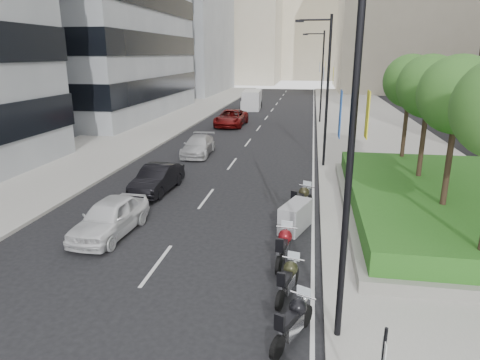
% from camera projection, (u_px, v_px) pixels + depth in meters
% --- Properties ---
extents(ground, '(160.00, 160.00, 0.00)m').
position_uv_depth(ground, '(158.00, 346.00, 10.39)').
color(ground, black).
rests_on(ground, ground).
extents(sidewalk_right, '(10.00, 100.00, 0.15)m').
position_uv_depth(sidewalk_right, '(375.00, 134.00, 37.33)').
color(sidewalk_right, '#9E9B93').
rests_on(sidewalk_right, ground).
extents(sidewalk_left, '(8.00, 100.00, 0.15)m').
position_uv_depth(sidewalk_left, '(147.00, 128.00, 40.64)').
color(sidewalk_left, '#9E9B93').
rests_on(sidewalk_left, ground).
extents(lane_edge, '(0.12, 100.00, 0.01)m').
position_uv_depth(lane_edge, '(314.00, 133.00, 38.18)').
color(lane_edge, silver).
rests_on(lane_edge, ground).
extents(lane_centre, '(0.12, 100.00, 0.01)m').
position_uv_depth(lane_centre, '(256.00, 132.00, 39.00)').
color(lane_centre, silver).
rests_on(lane_centre, ground).
extents(building_grey_far, '(22.00, 26.00, 30.00)m').
position_uv_depth(building_grey_far, '(161.00, 6.00, 76.13)').
color(building_grey_far, gray).
rests_on(building_grey_far, ground).
extents(building_cream_left, '(26.00, 24.00, 34.00)m').
position_uv_depth(building_cream_left, '(226.00, 10.00, 102.99)').
color(building_cream_left, '#B7AD93').
rests_on(building_cream_left, ground).
extents(building_cream_centre, '(30.00, 24.00, 38.00)m').
position_uv_depth(building_cream_centre, '(311.00, 8.00, 118.19)').
color(building_cream_centre, '#B7AD93').
rests_on(building_cream_centre, ground).
extents(planter, '(10.00, 14.00, 0.40)m').
position_uv_depth(planter, '(463.00, 213.00, 18.18)').
color(planter, gray).
rests_on(planter, sidewalk_right).
extents(hedge, '(9.40, 13.40, 0.80)m').
position_uv_depth(hedge, '(466.00, 199.00, 18.01)').
color(hedge, '#225117').
rests_on(hedge, planter).
extents(tree_1, '(2.80, 2.80, 6.30)m').
position_uv_depth(tree_1, '(458.00, 95.00, 15.08)').
color(tree_1, '#332319').
rests_on(tree_1, planter).
extents(tree_2, '(2.80, 2.80, 6.30)m').
position_uv_depth(tree_2, '(429.00, 87.00, 18.86)').
color(tree_2, '#332319').
rests_on(tree_2, planter).
extents(tree_3, '(2.80, 2.80, 6.30)m').
position_uv_depth(tree_3, '(410.00, 81.00, 22.65)').
color(tree_3, '#332319').
rests_on(tree_3, planter).
extents(lamp_post_0, '(2.34, 0.45, 9.00)m').
position_uv_depth(lamp_post_0, '(344.00, 139.00, 9.25)').
color(lamp_post_0, black).
rests_on(lamp_post_0, ground).
extents(lamp_post_1, '(2.34, 0.45, 9.00)m').
position_uv_depth(lamp_post_1, '(325.00, 85.00, 25.33)').
color(lamp_post_1, black).
rests_on(lamp_post_1, ground).
extents(lamp_post_2, '(2.34, 0.45, 9.00)m').
position_uv_depth(lamp_post_2, '(321.00, 72.00, 42.35)').
color(lamp_post_2, black).
rests_on(lamp_post_2, ground).
extents(motorcycle_2, '(1.03, 1.96, 1.05)m').
position_uv_depth(motorcycle_2, '(293.00, 321.00, 10.46)').
color(motorcycle_2, black).
rests_on(motorcycle_2, ground).
extents(motorcycle_3, '(0.75, 2.00, 1.01)m').
position_uv_depth(motorcycle_3, '(288.00, 279.00, 12.42)').
color(motorcycle_3, black).
rests_on(motorcycle_3, ground).
extents(motorcycle_4, '(0.74, 2.22, 1.11)m').
position_uv_depth(motorcycle_4, '(284.00, 246.00, 14.42)').
color(motorcycle_4, black).
rests_on(motorcycle_4, ground).
extents(motorcycle_5, '(1.33, 2.02, 1.14)m').
position_uv_depth(motorcycle_5, '(295.00, 217.00, 17.10)').
color(motorcycle_5, black).
rests_on(motorcycle_5, ground).
extents(motorcycle_6, '(1.08, 2.09, 1.11)m').
position_uv_depth(motorcycle_6, '(301.00, 200.00, 19.05)').
color(motorcycle_6, black).
rests_on(motorcycle_6, ground).
extents(car_a, '(1.97, 4.34, 1.45)m').
position_uv_depth(car_a, '(110.00, 217.00, 16.64)').
color(car_a, white).
rests_on(car_a, ground).
extents(car_b, '(1.73, 4.27, 1.38)m').
position_uv_depth(car_b, '(157.00, 179.00, 21.88)').
color(car_b, black).
rests_on(car_b, ground).
extents(car_c, '(2.06, 4.63, 1.32)m').
position_uv_depth(car_c, '(198.00, 146.00, 29.88)').
color(car_c, '#B4B4B6').
rests_on(car_c, ground).
extents(car_d, '(2.77, 5.78, 1.59)m').
position_uv_depth(car_d, '(231.00, 118.00, 41.90)').
color(car_d, '#630B0B').
rests_on(car_d, ground).
extents(delivery_van, '(2.43, 5.71, 2.35)m').
position_uv_depth(delivery_van, '(252.00, 101.00, 54.40)').
color(delivery_van, silver).
rests_on(delivery_van, ground).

